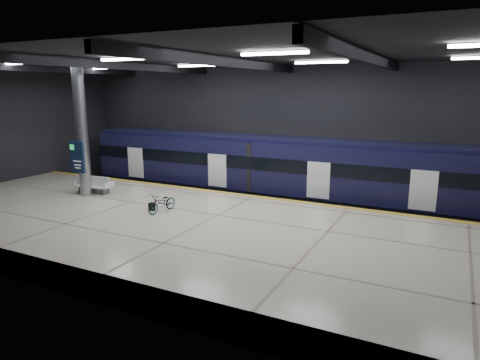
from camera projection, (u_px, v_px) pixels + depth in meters
The scene contains 10 objects.
ground at pixel (229, 232), 20.22m from camera, with size 30.00×30.00×0.00m, color black.
room_shell at pixel (228, 109), 19.02m from camera, with size 30.10×16.10×8.05m.
platform at pixel (200, 237), 17.92m from camera, with size 30.00×11.00×1.10m, color beige.
safety_strip at pixel (253, 196), 22.38m from camera, with size 30.00×0.40×0.01m, color gold.
rails at pixel (273, 203), 25.00m from camera, with size 30.00×1.52×0.16m.
train at pixel (305, 172), 23.76m from camera, with size 29.40×2.84×3.79m.
bench at pixel (94, 187), 23.07m from camera, with size 2.19×1.12×0.92m.
bicycle at pixel (162, 203), 19.47m from camera, with size 0.58×1.67×0.88m, color #99999E.
pannier_bag at pixel (152, 207), 19.79m from camera, with size 0.30×0.18×0.35m, color black.
info_column at pixel (81, 132), 21.91m from camera, with size 0.90×0.78×6.90m.
Camera 1 is at (9.16, -16.95, 6.63)m, focal length 32.00 mm.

